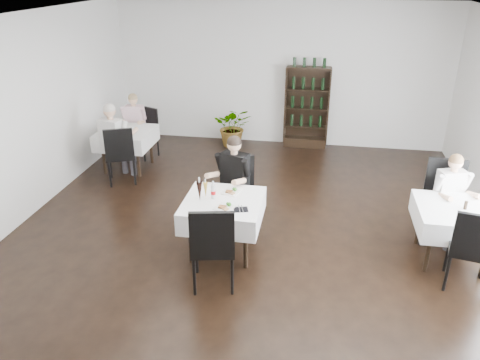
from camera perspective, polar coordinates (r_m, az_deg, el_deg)
name	(u,v)px	position (r m, az deg, el deg)	size (l,w,h in m)	color
room_shell	(246,150)	(5.84, 0.69, 3.68)	(9.00, 9.00, 9.00)	black
wine_shelf	(307,109)	(10.08, 8.12, 8.62)	(0.90, 0.28, 1.75)	black
main_table	(223,210)	(6.26, -2.06, -3.68)	(1.03, 1.03, 0.77)	black
left_table	(126,138)	(9.15, -13.68, 5.00)	(0.98, 0.98, 0.77)	black
right_table	(455,218)	(6.67, 24.74, -4.27)	(0.98, 0.98, 0.77)	black
potted_tree	(233,126)	(10.15, -0.81, 6.55)	(0.79, 0.68, 0.87)	#1F581E
main_chair_far	(237,189)	(6.82, -0.39, -1.06)	(0.57, 0.57, 1.11)	black
main_chair_near	(213,243)	(5.52, -3.35, -7.65)	(0.60, 0.61, 1.12)	black
left_chair_far	(146,129)	(9.75, -11.42, 6.11)	(0.60, 0.60, 1.00)	black
left_chair_near	(120,152)	(8.51, -14.41, 3.37)	(0.64, 0.65, 1.07)	black
right_chair_far	(444,195)	(7.16, 23.57, -1.71)	(0.59, 0.60, 1.16)	black
right_chair_near	(473,245)	(6.14, 26.51, -7.13)	(0.59, 0.60, 1.09)	black
diner_main	(232,176)	(6.77, -1.00, 0.51)	(0.61, 0.65, 1.41)	#414149
diner_left_far	(134,121)	(9.69, -12.81, 7.03)	(0.50, 0.50, 1.30)	#414149
diner_left_near	(115,136)	(8.62, -14.98, 5.21)	(0.61, 0.65, 1.45)	#414149
diner_right_far	(452,193)	(7.06, 24.47, -1.41)	(0.55, 0.59, 1.30)	#414149
plate_far	(231,192)	(6.37, -1.06, -1.46)	(0.26, 0.26, 0.07)	white
plate_near	(225,207)	(5.98, -1.85, -3.34)	(0.29, 0.29, 0.07)	white
pilsner_dark	(200,191)	(6.13, -4.95, -1.39)	(0.08, 0.08, 0.34)	black
pilsner_lager	(206,190)	(6.24, -4.22, -1.18)	(0.06, 0.06, 0.27)	gold
coke_bottle	(213,191)	(6.20, -3.28, -1.40)	(0.06, 0.06, 0.25)	silver
napkin_cutlery	(241,209)	(5.94, 0.11, -3.60)	(0.21, 0.20, 0.02)	black
pepper_mill	(466,205)	(6.60, 25.81, -2.79)	(0.04, 0.04, 0.11)	black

